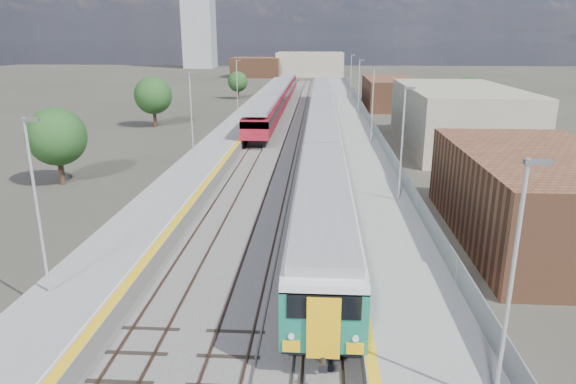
{
  "coord_description": "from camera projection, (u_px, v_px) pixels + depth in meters",
  "views": [
    {
      "loc": [
        1.25,
        -11.14,
        11.49
      ],
      "look_at": [
        -0.65,
        19.46,
        2.2
      ],
      "focal_mm": 32.0,
      "sensor_mm": 36.0,
      "label": 1
    }
  ],
  "objects": [
    {
      "name": "tree_c",
      "position": [
        238.0,
        82.0,
        97.99
      ],
      "size": [
        3.83,
        3.83,
        5.2
      ],
      "color": "#382619",
      "rests_on": "ground"
    },
    {
      "name": "ballast_bed",
      "position": [
        292.0,
        132.0,
        64.32
      ],
      "size": [
        10.5,
        155.0,
        0.06
      ],
      "primitive_type": "cube",
      "color": "#565451",
      "rests_on": "ground"
    },
    {
      "name": "red_train",
      "position": [
        278.0,
        96.0,
        82.64
      ],
      "size": [
        3.07,
        62.12,
        3.87
      ],
      "color": "black",
      "rests_on": "ground"
    },
    {
      "name": "ground",
      "position": [
        309.0,
        136.0,
        61.81
      ],
      "size": [
        320.0,
        320.0,
        0.0
      ],
      "primitive_type": "plane",
      "color": "#47443A",
      "rests_on": "ground"
    },
    {
      "name": "tree_a",
      "position": [
        57.0,
        137.0,
        40.52
      ],
      "size": [
        4.6,
        4.6,
        6.23
      ],
      "color": "#382619",
      "rests_on": "ground"
    },
    {
      "name": "platform_right",
      "position": [
        352.0,
        129.0,
        63.72
      ],
      "size": [
        4.7,
        155.0,
        8.52
      ],
      "color": "slate",
      "rests_on": "ground"
    },
    {
      "name": "green_train",
      "position": [
        322.0,
        120.0,
        58.16
      ],
      "size": [
        3.1,
        86.1,
        3.41
      ],
      "color": "black",
      "rests_on": "ground"
    },
    {
      "name": "buildings",
      "position": [
        252.0,
        40.0,
        144.4
      ],
      "size": [
        72.0,
        185.5,
        40.0
      ],
      "color": "brown",
      "rests_on": "ground"
    },
    {
      "name": "platform_left",
      "position": [
        238.0,
        128.0,
        64.57
      ],
      "size": [
        4.3,
        155.0,
        8.52
      ],
      "color": "slate",
      "rests_on": "ground"
    },
    {
      "name": "tree_d",
      "position": [
        468.0,
        93.0,
        71.93
      ],
      "size": [
        4.58,
        4.58,
        6.21
      ],
      "color": "#382619",
      "rests_on": "ground"
    },
    {
      "name": "tree_b",
      "position": [
        153.0,
        95.0,
        66.97
      ],
      "size": [
        4.87,
        4.87,
        6.6
      ],
      "color": "#382619",
      "rests_on": "ground"
    },
    {
      "name": "tracks",
      "position": [
        297.0,
        129.0,
        65.86
      ],
      "size": [
        8.96,
        160.0,
        0.17
      ],
      "color": "#4C3323",
      "rests_on": "ground"
    }
  ]
}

